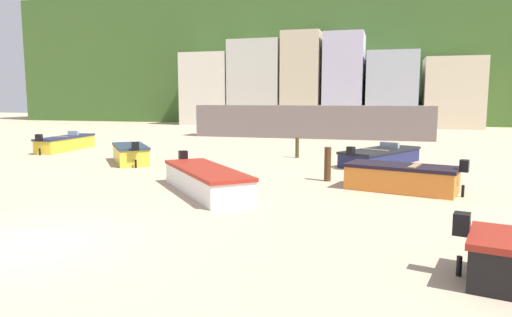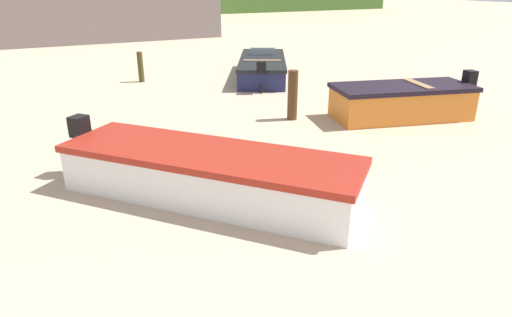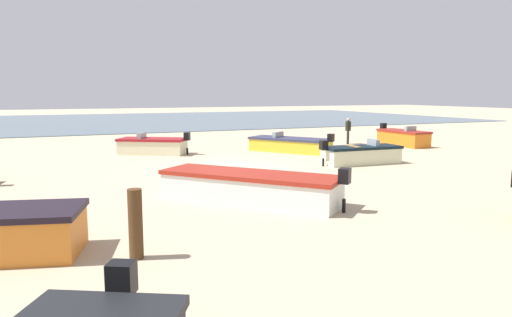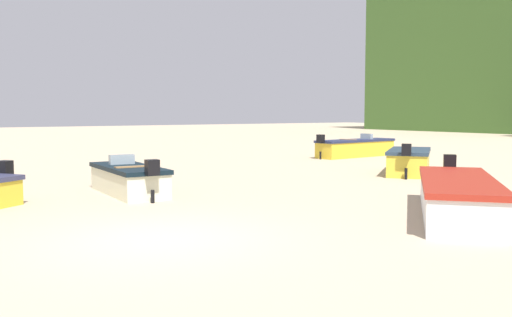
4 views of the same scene
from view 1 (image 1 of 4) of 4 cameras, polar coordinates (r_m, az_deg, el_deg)
name	(u,v)px [view 1 (image 1 of 4)]	position (r m, az deg, el deg)	size (l,w,h in m)	color
ground_plane	(28,245)	(11.61, -26.43, -9.61)	(160.00, 160.00, 0.00)	tan
headland_hill	(337,63)	(74.76, 10.06, 11.61)	(90.00, 32.00, 17.65)	#3C5E27
harbor_pier	(311,122)	(38.68, 6.80, 4.57)	(19.57, 2.40, 2.70)	slate
townhouse_far_left	(209,89)	(59.00, -5.81, 8.54)	(6.01, 5.48, 8.84)	beige
townhouse_left	(258,84)	(57.36, 0.29, 9.29)	(6.23, 6.20, 10.20)	beige
townhouse_centre_left	(303,80)	(55.66, 5.80, 9.71)	(4.44, 5.22, 10.97)	beige
townhouse_centre	(344,81)	(55.56, 10.90, 9.47)	(4.45, 6.30, 10.69)	#BAB4CF
townhouse_right	(392,90)	(55.18, 16.48, 8.17)	(5.55, 6.00, 8.49)	#AAB2BD
townhouse_far_right	(452,93)	(55.21, 23.22, 7.46)	(6.13, 5.20, 7.68)	beige
boat_navy_0	(380,156)	(23.71, 15.20, 0.26)	(4.02, 5.36, 1.08)	navy
boat_yellow_2	(130,154)	(24.21, -15.33, 0.58)	(3.38, 3.76, 1.24)	gold
boat_yellow_5	(66,143)	(31.40, -22.54, 1.79)	(1.65, 5.24, 1.22)	gold
boat_white_7	(206,180)	(16.07, -6.27, -2.67)	(4.64, 5.03, 1.18)	white
boat_orange_9	(401,178)	(17.02, 17.62, -2.29)	(4.17, 2.51, 1.25)	orange
mooring_post_near_water	(328,164)	(18.38, 8.89, -0.69)	(0.27, 0.27, 1.36)	#4C321B
mooring_post_mid_beach	(297,148)	(25.49, 5.14, 1.36)	(0.21, 0.21, 1.12)	#443C1E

